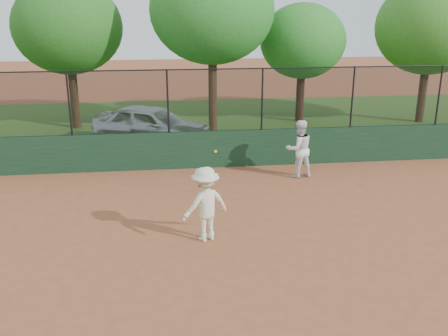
{
  "coord_description": "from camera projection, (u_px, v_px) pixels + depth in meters",
  "views": [
    {
      "loc": [
        -0.66,
        -9.53,
        5.09
      ],
      "look_at": [
        0.8,
        2.2,
        1.2
      ],
      "focal_mm": 40.0,
      "sensor_mm": 36.0,
      "label": 1
    }
  ],
  "objects": [
    {
      "name": "parked_car",
      "position": [
        152.0,
        126.0,
        18.65
      ],
      "size": [
        4.85,
        3.67,
        1.54
      ],
      "primitive_type": "imported",
      "rotation": [
        0.0,
        0.0,
        1.1
      ],
      "color": "silver",
      "rests_on": "ground"
    },
    {
      "name": "player_second",
      "position": [
        299.0,
        149.0,
        15.22
      ],
      "size": [
        0.98,
        0.83,
        1.78
      ],
      "primitive_type": "imported",
      "rotation": [
        0.0,
        0.0,
        3.33
      ],
      "color": "white",
      "rests_on": "ground"
    },
    {
      "name": "tree_1",
      "position": [
        68.0,
        27.0,
        20.3
      ],
      "size": [
        4.44,
        4.03,
        6.13
      ],
      "color": "#402C16",
      "rests_on": "ground"
    },
    {
      "name": "grass_strip",
      "position": [
        179.0,
        126.0,
        21.96
      ],
      "size": [
        36.0,
        12.0,
        0.01
      ],
      "primitive_type": "cube",
      "color": "#2D5119",
      "rests_on": "ground"
    },
    {
      "name": "back_wall",
      "position": [
        185.0,
        150.0,
        16.12
      ],
      "size": [
        26.0,
        0.2,
        1.2
      ],
      "primitive_type": "cube",
      "color": "#1B3C23",
      "rests_on": "ground"
    },
    {
      "name": "fence_assembly",
      "position": [
        183.0,
        100.0,
        15.61
      ],
      "size": [
        26.0,
        0.06,
        2.0
      ],
      "color": "black",
      "rests_on": "back_wall"
    },
    {
      "name": "player_main",
      "position": [
        205.0,
        204.0,
        11.1
      ],
      "size": [
        1.27,
        1.04,
        2.16
      ],
      "color": "silver",
      "rests_on": "ground"
    },
    {
      "name": "tree_2",
      "position": [
        212.0,
        10.0,
        19.58
      ],
      "size": [
        4.93,
        4.48,
        7.01
      ],
      "color": "#4D311B",
      "rests_on": "ground"
    },
    {
      "name": "ground",
      "position": [
        200.0,
        255.0,
        10.65
      ],
      "size": [
        80.0,
        80.0,
        0.0
      ],
      "primitive_type": "plane",
      "color": "#A25534",
      "rests_on": "ground"
    },
    {
      "name": "tree_4",
      "position": [
        431.0,
        27.0,
        21.38
      ],
      "size": [
        4.73,
        4.3,
        6.22
      ],
      "color": "#472E19",
      "rests_on": "ground"
    },
    {
      "name": "tree_3",
      "position": [
        303.0,
        41.0,
        21.73
      ],
      "size": [
        3.76,
        3.42,
        5.19
      ],
      "color": "#382112",
      "rests_on": "ground"
    }
  ]
}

